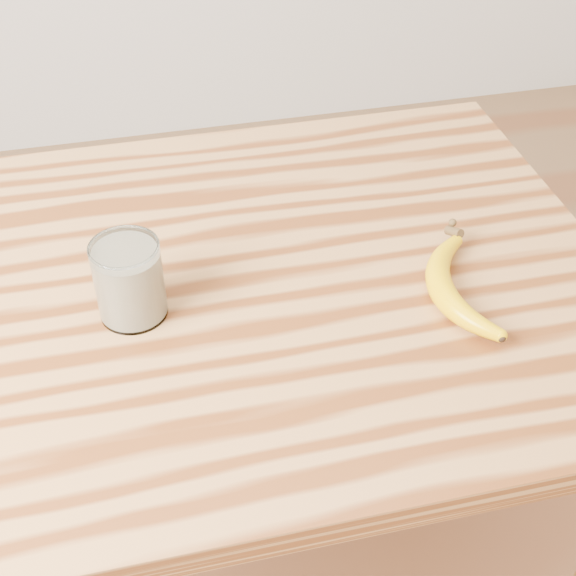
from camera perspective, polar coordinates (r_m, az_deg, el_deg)
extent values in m
cube|color=#A36E3B|center=(1.11, -7.51, -0.71)|extent=(1.20, 0.80, 0.04)
cylinder|color=brown|center=(1.77, 9.90, -1.81)|extent=(0.06, 0.06, 0.86)
cylinder|color=white|center=(1.03, -11.23, 0.54)|extent=(0.09, 0.09, 0.11)
torus|color=white|center=(1.00, -11.63, 2.89)|extent=(0.09, 0.09, 0.00)
cylinder|color=silver|center=(1.04, -11.19, 0.31)|extent=(0.08, 0.08, 0.09)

